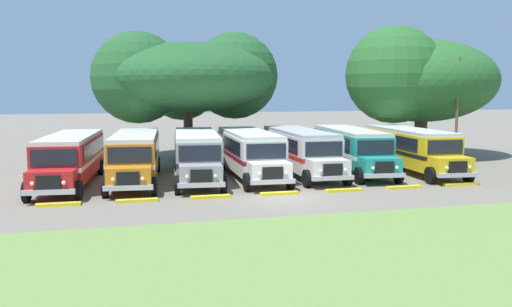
# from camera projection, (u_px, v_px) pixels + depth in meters

# --- Properties ---
(ground_plane) EXTENTS (220.00, 220.00, 0.00)m
(ground_plane) POSITION_uv_depth(u_px,v_px,m) (283.00, 198.00, 26.38)
(ground_plane) COLOR slate
(foreground_grass_strip) EXTENTS (80.00, 10.81, 0.01)m
(foreground_grass_strip) POSITION_uv_depth(u_px,v_px,m) (367.00, 251.00, 17.47)
(foreground_grass_strip) COLOR olive
(foreground_grass_strip) RESTS_ON ground_plane
(parked_bus_slot_0) EXTENTS (3.52, 10.97, 2.82)m
(parked_bus_slot_0) POSITION_uv_depth(u_px,v_px,m) (70.00, 157.00, 30.06)
(parked_bus_slot_0) COLOR red
(parked_bus_slot_0) RESTS_ON ground_plane
(parked_bus_slot_1) EXTENTS (3.54, 10.97, 2.82)m
(parked_bus_slot_1) POSITION_uv_depth(u_px,v_px,m) (135.00, 154.00, 31.19)
(parked_bus_slot_1) COLOR orange
(parked_bus_slot_1) RESTS_ON ground_plane
(parked_bus_slot_2) EXTENTS (3.61, 10.98, 2.82)m
(parked_bus_slot_2) POSITION_uv_depth(u_px,v_px,m) (197.00, 153.00, 31.97)
(parked_bus_slot_2) COLOR #9E9993
(parked_bus_slot_2) RESTS_ON ground_plane
(parked_bus_slot_3) EXTENTS (2.94, 10.87, 2.82)m
(parked_bus_slot_3) POSITION_uv_depth(u_px,v_px,m) (250.00, 151.00, 32.84)
(parked_bus_slot_3) COLOR silver
(parked_bus_slot_3) RESTS_ON ground_plane
(parked_bus_slot_4) EXTENTS (2.88, 10.86, 2.82)m
(parked_bus_slot_4) POSITION_uv_depth(u_px,v_px,m) (300.00, 149.00, 34.00)
(parked_bus_slot_4) COLOR silver
(parked_bus_slot_4) RESTS_ON ground_plane
(parked_bus_slot_5) EXTENTS (3.61, 10.98, 2.82)m
(parked_bus_slot_5) POSITION_uv_depth(u_px,v_px,m) (351.00, 148.00, 34.97)
(parked_bus_slot_5) COLOR teal
(parked_bus_slot_5) RESTS_ON ground_plane
(parked_bus_slot_6) EXTENTS (3.29, 10.93, 2.82)m
(parked_bus_slot_6) POSITION_uv_depth(u_px,v_px,m) (410.00, 148.00, 35.08)
(parked_bus_slot_6) COLOR yellow
(parked_bus_slot_6) RESTS_ON ground_plane
(curb_wheelstop_0) EXTENTS (2.00, 0.36, 0.15)m
(curb_wheelstop_0) POSITION_uv_depth(u_px,v_px,m) (58.00, 204.00, 24.42)
(curb_wheelstop_0) COLOR yellow
(curb_wheelstop_0) RESTS_ON ground_plane
(curb_wheelstop_1) EXTENTS (2.00, 0.36, 0.15)m
(curb_wheelstop_1) POSITION_uv_depth(u_px,v_px,m) (137.00, 201.00, 25.31)
(curb_wheelstop_1) COLOR yellow
(curb_wheelstop_1) RESTS_ON ground_plane
(curb_wheelstop_2) EXTENTS (2.00, 0.36, 0.15)m
(curb_wheelstop_2) POSITION_uv_depth(u_px,v_px,m) (211.00, 197.00, 26.19)
(curb_wheelstop_2) COLOR yellow
(curb_wheelstop_2) RESTS_ON ground_plane
(curb_wheelstop_3) EXTENTS (2.00, 0.36, 0.15)m
(curb_wheelstop_3) POSITION_uv_depth(u_px,v_px,m) (279.00, 193.00, 27.07)
(curb_wheelstop_3) COLOR yellow
(curb_wheelstop_3) RESTS_ON ground_plane
(curb_wheelstop_4) EXTENTS (2.00, 0.36, 0.15)m
(curb_wheelstop_4) POSITION_uv_depth(u_px,v_px,m) (344.00, 190.00, 27.95)
(curb_wheelstop_4) COLOR yellow
(curb_wheelstop_4) RESTS_ON ground_plane
(curb_wheelstop_5) EXTENTS (2.00, 0.36, 0.15)m
(curb_wheelstop_5) POSITION_uv_depth(u_px,v_px,m) (404.00, 187.00, 28.84)
(curb_wheelstop_5) COLOR yellow
(curb_wheelstop_5) RESTS_ON ground_plane
(curb_wheelstop_6) EXTENTS (2.00, 0.36, 0.15)m
(curb_wheelstop_6) POSITION_uv_depth(u_px,v_px,m) (461.00, 184.00, 29.72)
(curb_wheelstop_6) COLOR yellow
(curb_wheelstop_6) RESTS_ON ground_plane
(broad_shade_tree) EXTENTS (14.65, 14.17, 10.07)m
(broad_shade_tree) POSITION_uv_depth(u_px,v_px,m) (188.00, 78.00, 40.87)
(broad_shade_tree) COLOR brown
(broad_shade_tree) RESTS_ON ground_plane
(secondary_tree) EXTENTS (12.97, 12.33, 10.39)m
(secondary_tree) POSITION_uv_depth(u_px,v_px,m) (414.00, 80.00, 43.15)
(secondary_tree) COLOR brown
(secondary_tree) RESTS_ON ground_plane
(utility_pole) EXTENTS (1.80, 0.20, 7.74)m
(utility_pole) POSITION_uv_depth(u_px,v_px,m) (457.00, 108.00, 38.25)
(utility_pole) COLOR brown
(utility_pole) RESTS_ON ground_plane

